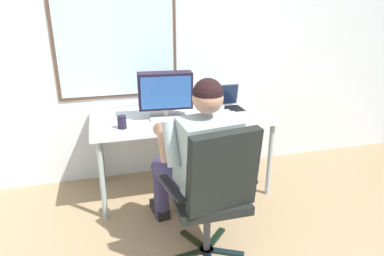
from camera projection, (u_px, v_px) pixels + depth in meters
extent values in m
cube|color=silver|center=(193.00, 35.00, 3.17)|extent=(4.89, 0.06, 2.69)
cube|color=#4C3828|center=(116.00, 42.00, 2.98)|extent=(1.08, 0.01, 1.00)
cube|color=silver|center=(116.00, 42.00, 2.98)|extent=(1.02, 0.02, 0.94)
cylinder|color=#8B9B9E|center=(102.00, 181.00, 2.64)|extent=(0.04, 0.04, 0.68)
cylinder|color=#8B9B9E|center=(270.00, 160.00, 2.99)|extent=(0.04, 0.04, 0.68)
cylinder|color=#8B9B9E|center=(101.00, 149.00, 3.19)|extent=(0.04, 0.04, 0.68)
cylinder|color=#8B9B9E|center=(242.00, 135.00, 3.54)|extent=(0.04, 0.04, 0.68)
cube|color=silver|center=(182.00, 117.00, 2.97)|extent=(1.55, 0.73, 0.03)
cube|color=black|center=(189.00, 255.00, 2.34)|extent=(0.27, 0.08, 0.02)
cube|color=black|center=(225.00, 252.00, 2.37)|extent=(0.25, 0.16, 0.02)
cube|color=black|center=(215.00, 239.00, 2.50)|extent=(0.22, 0.22, 0.02)
cube|color=black|center=(194.00, 240.00, 2.49)|extent=(0.16, 0.25, 0.02)
cylinder|color=black|center=(207.00, 249.00, 2.39)|extent=(0.10, 0.10, 0.02)
cylinder|color=#3F3F44|center=(207.00, 225.00, 2.32)|extent=(0.05, 0.05, 0.40)
cube|color=black|center=(208.00, 197.00, 2.24)|extent=(0.46, 0.46, 0.06)
cube|color=black|center=(224.00, 172.00, 1.97)|extent=(0.45, 0.18, 0.51)
cube|color=black|center=(241.00, 172.00, 2.29)|extent=(0.10, 0.33, 0.02)
cube|color=black|center=(171.00, 188.00, 2.10)|extent=(0.10, 0.33, 0.02)
cylinder|color=#322E4C|center=(212.00, 171.00, 2.52)|extent=(0.22, 0.49, 0.15)
cylinder|color=#322E4C|center=(198.00, 184.00, 2.81)|extent=(0.12, 0.12, 0.47)
cube|color=black|center=(195.00, 200.00, 2.93)|extent=(0.14, 0.25, 0.08)
cylinder|color=#322E4C|center=(171.00, 179.00, 2.40)|extent=(0.22, 0.49, 0.15)
cylinder|color=#322E4C|center=(161.00, 192.00, 2.69)|extent=(0.12, 0.12, 0.47)
cube|color=black|center=(160.00, 209.00, 2.81)|extent=(0.14, 0.25, 0.08)
cube|color=gray|center=(207.00, 156.00, 2.17)|extent=(0.42, 0.33, 0.53)
sphere|color=#A2735B|center=(208.00, 98.00, 2.03)|extent=(0.19, 0.19, 0.19)
sphere|color=black|center=(208.00, 94.00, 2.02)|extent=(0.19, 0.19, 0.19)
cylinder|color=gray|center=(233.00, 133.00, 2.26)|extent=(0.12, 0.24, 0.28)
cylinder|color=#A2735B|center=(226.00, 147.00, 2.38)|extent=(0.10, 0.16, 0.27)
sphere|color=#A2735B|center=(223.00, 148.00, 2.43)|extent=(0.09, 0.09, 0.09)
cylinder|color=gray|center=(172.00, 144.00, 2.09)|extent=(0.12, 0.20, 0.29)
cylinder|color=#A2735B|center=(164.00, 142.00, 2.23)|extent=(0.10, 0.18, 0.27)
sphere|color=#A2735B|center=(159.00, 129.00, 2.28)|extent=(0.09, 0.09, 0.09)
cube|color=beige|center=(166.00, 116.00, 2.92)|extent=(0.29, 0.24, 0.02)
cylinder|color=beige|center=(166.00, 112.00, 2.90)|extent=(0.04, 0.04, 0.07)
cube|color=black|center=(165.00, 90.00, 2.84)|extent=(0.46, 0.18, 0.30)
cube|color=#264C8C|center=(166.00, 93.00, 2.77)|extent=(0.41, 0.04, 0.26)
cube|color=gray|center=(228.00, 110.00, 3.09)|extent=(0.31, 0.23, 0.02)
cube|color=black|center=(228.00, 109.00, 3.08)|extent=(0.28, 0.20, 0.00)
cube|color=gray|center=(223.00, 95.00, 3.16)|extent=(0.30, 0.05, 0.21)
cube|color=#0F1933|center=(223.00, 95.00, 3.15)|extent=(0.28, 0.04, 0.18)
cylinder|color=silver|center=(219.00, 120.00, 2.85)|extent=(0.07, 0.07, 0.00)
cylinder|color=silver|center=(219.00, 116.00, 2.84)|extent=(0.01, 0.01, 0.06)
cylinder|color=silver|center=(219.00, 109.00, 2.81)|extent=(0.08, 0.08, 0.06)
cylinder|color=maroon|center=(219.00, 112.00, 2.82)|extent=(0.08, 0.08, 0.02)
cylinder|color=black|center=(122.00, 122.00, 2.65)|extent=(0.07, 0.07, 0.10)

